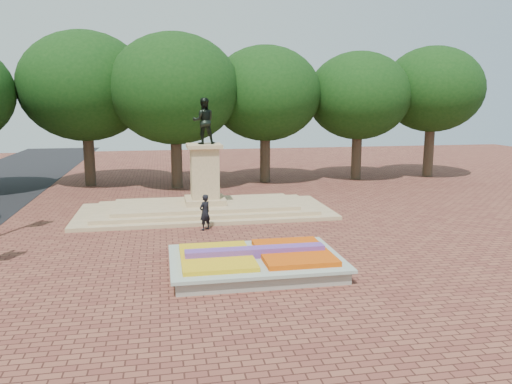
# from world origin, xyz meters

# --- Properties ---
(ground) EXTENTS (90.00, 90.00, 0.00)m
(ground) POSITION_xyz_m (0.00, 0.00, 0.00)
(ground) COLOR brown
(ground) RESTS_ON ground
(flower_bed) EXTENTS (6.30, 4.30, 0.91)m
(flower_bed) POSITION_xyz_m (1.03, -2.00, 0.38)
(flower_bed) COLOR gray
(flower_bed) RESTS_ON ground
(monument) EXTENTS (14.00, 6.00, 6.40)m
(monument) POSITION_xyz_m (0.00, 8.00, 0.88)
(monument) COLOR tan
(monument) RESTS_ON ground
(tree_row_back) EXTENTS (44.80, 8.80, 10.43)m
(tree_row_back) POSITION_xyz_m (2.33, 18.00, 6.67)
(tree_row_back) COLOR #32271B
(tree_row_back) RESTS_ON ground
(pedestrian) EXTENTS (0.77, 0.73, 1.77)m
(pedestrian) POSITION_xyz_m (-0.33, 4.34, 0.89)
(pedestrian) COLOR black
(pedestrian) RESTS_ON ground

